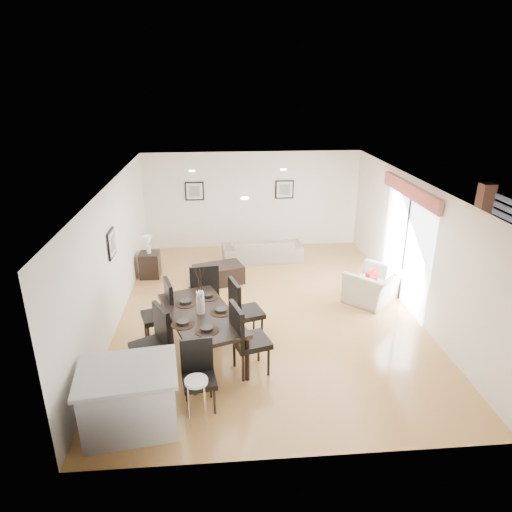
{
  "coord_description": "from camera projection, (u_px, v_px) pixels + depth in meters",
  "views": [
    {
      "loc": [
        -0.93,
        -8.45,
        4.54
      ],
      "look_at": [
        -0.19,
        0.4,
        1.08
      ],
      "focal_mm": 32.0,
      "sensor_mm": 36.0,
      "label": 1
    }
  ],
  "objects": [
    {
      "name": "ground",
      "position": [
        267.0,
        310.0,
        9.57
      ],
      "size": [
        8.0,
        8.0,
        0.0
      ],
      "primitive_type": "plane",
      "color": "tan",
      "rests_on": "ground"
    },
    {
      "name": "wall_back",
      "position": [
        252.0,
        200.0,
        12.79
      ],
      "size": [
        6.0,
        0.04,
        2.7
      ],
      "primitive_type": "cube",
      "color": "white",
      "rests_on": "ground"
    },
    {
      "name": "wall_front",
      "position": [
        303.0,
        369.0,
        5.37
      ],
      "size": [
        6.0,
        0.04,
        2.7
      ],
      "primitive_type": "cube",
      "color": "white",
      "rests_on": "ground"
    },
    {
      "name": "wall_left",
      "position": [
        114.0,
        255.0,
        8.85
      ],
      "size": [
        0.04,
        8.0,
        2.7
      ],
      "primitive_type": "cube",
      "color": "white",
      "rests_on": "ground"
    },
    {
      "name": "wall_right",
      "position": [
        413.0,
        246.0,
        9.31
      ],
      "size": [
        0.04,
        8.0,
        2.7
      ],
      "primitive_type": "cube",
      "color": "white",
      "rests_on": "ground"
    },
    {
      "name": "ceiling",
      "position": [
        268.0,
        183.0,
        8.59
      ],
      "size": [
        6.0,
        8.0,
        0.02
      ],
      "primitive_type": "cube",
      "color": "white",
      "rests_on": "wall_back"
    },
    {
      "name": "sofa",
      "position": [
        262.0,
        249.0,
        12.13
      ],
      "size": [
        2.12,
        0.92,
        0.61
      ],
      "primitive_type": "imported",
      "rotation": [
        0.0,
        0.0,
        3.2
      ],
      "color": "gray",
      "rests_on": "ground"
    },
    {
      "name": "armchair",
      "position": [
        373.0,
        286.0,
        9.85
      ],
      "size": [
        1.47,
        1.47,
        0.72
      ],
      "primitive_type": "imported",
      "rotation": [
        0.0,
        0.0,
        3.92
      ],
      "color": "beige",
      "rests_on": "ground"
    },
    {
      "name": "courtyard_plant_b",
      "position": [
        500.0,
        266.0,
        11.06
      ],
      "size": [
        0.4,
        0.4,
        0.61
      ],
      "primitive_type": "imported",
      "rotation": [
        0.0,
        0.0,
        -0.19
      ],
      "color": "#366129",
      "rests_on": "ground"
    },
    {
      "name": "dining_table",
      "position": [
        201.0,
        317.0,
        7.73
      ],
      "size": [
        1.64,
        2.25,
        0.85
      ],
      "rotation": [
        0.0,
        0.0,
        0.34
      ],
      "color": "black",
      "rests_on": "ground"
    },
    {
      "name": "dining_chair_wnear",
      "position": [
        155.0,
        338.0,
        7.29
      ],
      "size": [
        0.73,
        0.73,
        1.19
      ],
      "rotation": [
        0.0,
        0.0,
        -1.05
      ],
      "color": "black",
      "rests_on": "ground"
    },
    {
      "name": "dining_chair_wfar",
      "position": [
        163.0,
        309.0,
        8.21
      ],
      "size": [
        0.66,
        0.66,
        1.19
      ],
      "rotation": [
        0.0,
        0.0,
        -1.28
      ],
      "color": "black",
      "rests_on": "ground"
    },
    {
      "name": "dining_chair_enear",
      "position": [
        245.0,
        336.0,
        7.31
      ],
      "size": [
        0.69,
        0.69,
        1.24
      ],
      "rotation": [
        0.0,
        0.0,
        1.86
      ],
      "color": "black",
      "rests_on": "ground"
    },
    {
      "name": "dining_chair_efar",
      "position": [
        242.0,
        307.0,
        8.26
      ],
      "size": [
        0.67,
        0.67,
        1.2
      ],
      "rotation": [
        0.0,
        0.0,
        1.86
      ],
      "color": "black",
      "rests_on": "ground"
    },
    {
      "name": "dining_chair_head",
      "position": [
        198.0,
        370.0,
        6.62
      ],
      "size": [
        0.54,
        0.54,
        1.05
      ],
      "rotation": [
        0.0,
        0.0,
        0.16
      ],
      "color": "black",
      "rests_on": "ground"
    },
    {
      "name": "dining_chair_foot",
      "position": [
        204.0,
        289.0,
        8.91
      ],
      "size": [
        0.63,
        0.63,
        1.24
      ],
      "rotation": [
        0.0,
        0.0,
        3.29
      ],
      "color": "black",
      "rests_on": "ground"
    },
    {
      "name": "vase",
      "position": [
        200.0,
        296.0,
        7.58
      ],
      "size": [
        1.0,
        1.58,
        0.83
      ],
      "color": "white",
      "rests_on": "dining_table"
    },
    {
      "name": "coffee_table",
      "position": [
        219.0,
        274.0,
        10.78
      ],
      "size": [
        1.25,
        0.97,
        0.44
      ],
      "primitive_type": "cube",
      "rotation": [
        0.0,
        0.0,
        0.31
      ],
      "color": "black",
      "rests_on": "ground"
    },
    {
      "name": "side_table",
      "position": [
        150.0,
        265.0,
        11.09
      ],
      "size": [
        0.48,
        0.48,
        0.62
      ],
      "primitive_type": "cube",
      "rotation": [
        0.0,
        0.0,
        -0.02
      ],
      "color": "black",
      "rests_on": "ground"
    },
    {
      "name": "table_lamp",
      "position": [
        148.0,
        242.0,
        10.87
      ],
      "size": [
        0.23,
        0.23,
        0.44
      ],
      "color": "white",
      "rests_on": "side_table"
    },
    {
      "name": "cushion",
      "position": [
        371.0,
        279.0,
        9.66
      ],
      "size": [
        0.32,
        0.3,
        0.34
      ],
      "primitive_type": "cube",
      "rotation": [
        0.0,
        0.0,
        3.86
      ],
      "color": "#A7151B",
      "rests_on": "armchair"
    },
    {
      "name": "kitchen_island",
      "position": [
        130.0,
        398.0,
        6.23
      ],
      "size": [
        1.44,
        1.18,
        0.92
      ],
      "rotation": [
        0.0,
        0.0,
        0.13
      ],
      "color": "silver",
      "rests_on": "ground"
    },
    {
      "name": "bar_stool",
      "position": [
        196.0,
        386.0,
        6.25
      ],
      "size": [
        0.32,
        0.32,
        0.71
      ],
      "color": "white",
      "rests_on": "ground"
    },
    {
      "name": "framed_print_back_left",
      "position": [
        194.0,
        191.0,
        12.53
      ],
      "size": [
        0.52,
        0.04,
        0.52
      ],
      "color": "black",
      "rests_on": "wall_back"
    },
    {
      "name": "framed_print_back_right",
      "position": [
        284.0,
        189.0,
        12.72
      ],
      "size": [
        0.52,
        0.04,
        0.52
      ],
      "color": "black",
      "rests_on": "wall_back"
    },
    {
      "name": "framed_print_left_wall",
      "position": [
        112.0,
        244.0,
        8.56
      ],
      "size": [
        0.04,
        0.52,
        0.52
      ],
      "rotation": [
        0.0,
        0.0,
        1.57
      ],
      "color": "black",
      "rests_on": "wall_left"
    },
    {
      "name": "sliding_door",
      "position": [
        407.0,
        227.0,
        9.47
      ],
      "size": [
        0.12,
        2.7,
        2.57
      ],
      "color": "white",
      "rests_on": "wall_right"
    }
  ]
}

